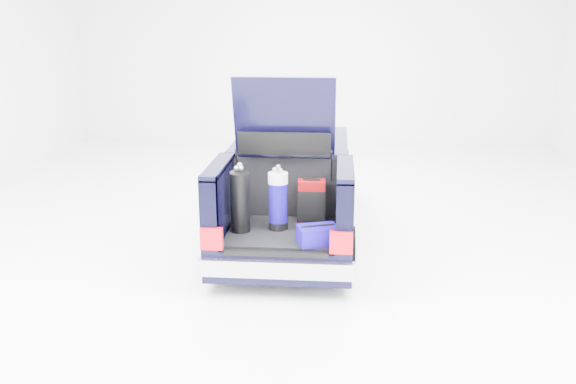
# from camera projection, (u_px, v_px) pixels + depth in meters

# --- Properties ---
(ground) EXTENTS (14.00, 14.00, 0.00)m
(ground) POSITION_uv_depth(u_px,v_px,m) (291.00, 234.00, 9.17)
(ground) COLOR white
(ground) RESTS_ON ground
(car) EXTENTS (1.87, 4.65, 2.47)m
(car) POSITION_uv_depth(u_px,v_px,m) (291.00, 190.00, 9.08)
(car) COLOR black
(car) RESTS_ON ground
(red_suitcase) EXTENTS (0.36, 0.24, 0.57)m
(red_suitcase) POSITION_uv_depth(u_px,v_px,m) (311.00, 201.00, 7.86)
(red_suitcase) COLOR #6C0306
(red_suitcase) RESTS_ON car
(black_golf_bag) EXTENTS (0.28, 0.32, 0.86)m
(black_golf_bag) POSITION_uv_depth(u_px,v_px,m) (240.00, 202.00, 7.44)
(black_golf_bag) COLOR black
(black_golf_bag) RESTS_ON car
(blue_golf_bag) EXTENTS (0.26, 0.26, 0.82)m
(blue_golf_bag) POSITION_uv_depth(u_px,v_px,m) (278.00, 200.00, 7.54)
(blue_golf_bag) COLOR black
(blue_golf_bag) RESTS_ON car
(blue_duffel) EXTENTS (0.52, 0.42, 0.24)m
(blue_duffel) POSITION_uv_depth(u_px,v_px,m) (318.00, 235.00, 7.12)
(blue_duffel) COLOR #100574
(blue_duffel) RESTS_ON car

